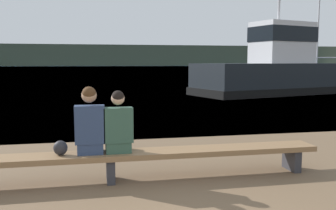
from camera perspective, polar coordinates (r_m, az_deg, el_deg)
The scene contains 8 objects.
water_surface at distance 128.55m, azimuth -11.46°, elevation 5.66°, with size 240.00×240.00×0.00m, color #386084.
far_shoreline at distance 183.05m, azimuth -11.56°, elevation 7.43°, with size 600.00×12.00×9.81m, color #384233.
bench_main at distance 5.75m, azimuth -8.79°, elevation -7.96°, with size 6.61×0.50×0.44m.
person_left at distance 5.64m, azimuth -11.84°, elevation -2.86°, with size 0.43×0.38×1.01m.
person_right at distance 5.66m, azimuth -7.60°, elevation -3.21°, with size 0.43×0.38×0.94m.
shopping_bag at distance 5.72m, azimuth -16.07°, elevation -6.30°, with size 0.20×0.17×0.22m.
tugboat_red at distance 22.20m, azimuth 16.20°, elevation 4.95°, with size 10.19×5.97×7.40m.
moored_sailboat at distance 35.21m, azimuth 22.39°, elevation 4.23°, with size 9.78×6.26×8.95m.
Camera 1 is at (-0.49, -2.83, 1.80)m, focal length 40.00 mm.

